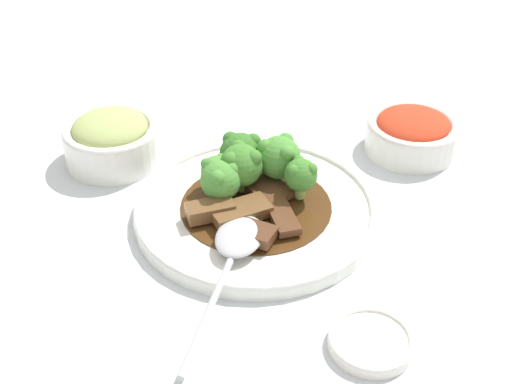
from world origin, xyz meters
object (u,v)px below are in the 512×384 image
at_px(main_plate, 256,210).
at_px(beef_strip_1, 252,232).
at_px(broccoli_floret_3, 241,164).
at_px(beef_strip_2, 240,211).
at_px(broccoli_floret_0, 301,175).
at_px(broccoli_floret_4, 221,179).
at_px(sauce_dish, 371,341).
at_px(serving_spoon, 236,245).
at_px(broccoli_floret_2, 279,156).
at_px(side_bowl_kimchi, 412,132).
at_px(side_bowl_appetizer, 112,139).
at_px(beef_strip_3, 210,210).
at_px(broccoli_floret_5, 216,170).
at_px(broccoli_floret_1, 241,153).
at_px(beef_strip_4, 282,216).
at_px(beef_strip_0, 268,190).

bearing_deg(main_plate, beef_strip_1, -74.25).
bearing_deg(broccoli_floret_3, beef_strip_2, -70.54).
xyz_separation_m(broccoli_floret_0, broccoli_floret_4, (-0.08, -0.03, -0.00)).
bearing_deg(sauce_dish, serving_spoon, 157.81).
bearing_deg(broccoli_floret_4, beef_strip_2, -34.53).
bearing_deg(sauce_dish, broccoli_floret_2, 127.83).
bearing_deg(side_bowl_kimchi, beef_strip_1, -115.67).
bearing_deg(broccoli_floret_3, broccoli_floret_2, 42.93).
xyz_separation_m(main_plate, side_bowl_appetizer, (-0.20, 0.05, 0.02)).
height_order(broccoli_floret_2, side_bowl_appetizer, broccoli_floret_2).
distance_m(beef_strip_3, broccoli_floret_5, 0.06).
height_order(broccoli_floret_0, serving_spoon, broccoli_floret_0).
height_order(serving_spoon, sauce_dish, serving_spoon).
distance_m(serving_spoon, side_bowl_appetizer, 0.25).
xyz_separation_m(broccoli_floret_0, broccoli_floret_1, (-0.08, 0.02, 0.00)).
height_order(beef_strip_2, broccoli_floret_1, broccoli_floret_1).
bearing_deg(broccoli_floret_3, broccoli_floret_4, -117.06).
xyz_separation_m(beef_strip_1, serving_spoon, (-0.01, -0.03, 0.00)).
height_order(beef_strip_2, sauce_dish, beef_strip_2).
bearing_deg(broccoli_floret_4, beef_strip_4, -8.35).
bearing_deg(beef_strip_3, broccoli_floret_4, 90.66).
relative_size(beef_strip_0, serving_spoon, 0.29).
bearing_deg(broccoli_floret_4, broccoli_floret_1, 86.50).
height_order(broccoli_floret_5, side_bowl_appetizer, side_bowl_appetizer).
bearing_deg(main_plate, beef_strip_3, -134.87).
distance_m(broccoli_floret_2, serving_spoon, 0.14).
bearing_deg(beef_strip_1, side_bowl_appetizer, 154.63).
height_order(beef_strip_3, broccoli_floret_3, broccoli_floret_3).
height_order(beef_strip_2, beef_strip_4, beef_strip_2).
xyz_separation_m(broccoli_floret_1, broccoli_floret_5, (-0.02, -0.03, -0.01)).
bearing_deg(main_plate, broccoli_floret_2, 80.30).
height_order(broccoli_floret_1, broccoli_floret_3, broccoli_floret_3).
height_order(broccoli_floret_3, sauce_dish, broccoli_floret_3).
relative_size(broccoli_floret_3, sauce_dish, 0.72).
bearing_deg(sauce_dish, broccoli_floret_4, 145.38).
bearing_deg(beef_strip_3, broccoli_floret_0, 39.68).
distance_m(broccoli_floret_0, broccoli_floret_4, 0.09).
bearing_deg(broccoli_floret_0, beef_strip_3, -140.32).
relative_size(beef_strip_2, side_bowl_kimchi, 0.60).
bearing_deg(broccoli_floret_5, serving_spoon, -57.91).
distance_m(beef_strip_0, side_bowl_kimchi, 0.22).
height_order(beef_strip_0, side_bowl_appetizer, side_bowl_appetizer).
height_order(beef_strip_4, broccoli_floret_5, broccoli_floret_5).
distance_m(beef_strip_3, broccoli_floret_0, 0.11).
bearing_deg(broccoli_floret_4, broccoli_floret_0, 23.23).
relative_size(broccoli_floret_1, broccoli_floret_2, 0.96).
height_order(beef_strip_2, broccoli_floret_0, broccoli_floret_0).
height_order(beef_strip_0, serving_spoon, serving_spoon).
height_order(serving_spoon, side_bowl_appetizer, side_bowl_appetizer).
bearing_deg(sauce_dish, main_plate, 138.14).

